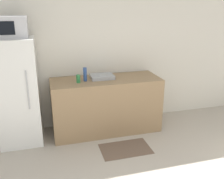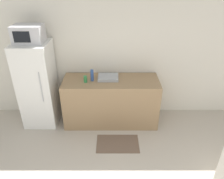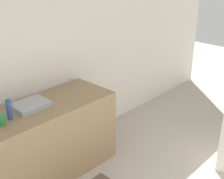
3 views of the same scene
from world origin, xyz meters
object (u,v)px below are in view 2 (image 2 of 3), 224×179
Objects in this scene: microwave at (29,34)px; bottle_tall at (93,75)px; refrigerator at (39,85)px; bottle_short at (86,79)px.

microwave is 1.30m from bottle_tall.
bottle_short is at bearing -5.49° from refrigerator.
refrigerator is 0.95m from bottle_short.
microwave is at bearing -108.79° from refrigerator.
microwave is at bearing 174.59° from bottle_short.
microwave is 1.24m from bottle_short.
bottle_short is at bearing -5.41° from microwave.
refrigerator is 1.08m from bottle_tall.
refrigerator is at bearing 178.50° from bottle_tall.
bottle_tall is at bearing -1.50° from refrigerator.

